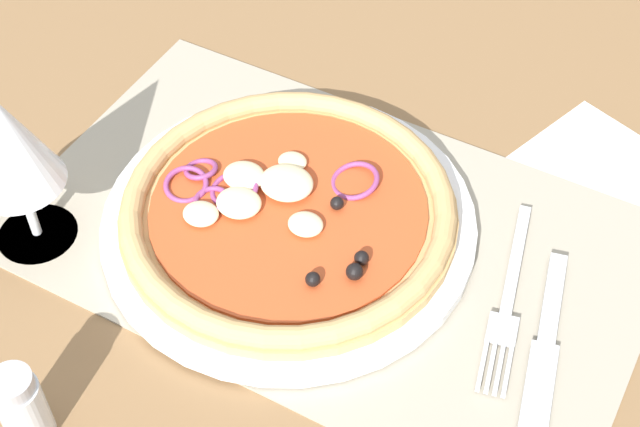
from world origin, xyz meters
TOP-DOWN VIEW (x-y plane):
  - ground_plane at (0.00, 0.00)cm, footprint 190.00×140.00cm
  - placemat at (0.00, 0.00)cm, footprint 49.70×30.11cm
  - plate at (3.36, 0.90)cm, footprint 29.97×29.97cm
  - pizza at (3.46, 0.90)cm, footprint 26.84×26.84cm
  - fork at (-14.88, -0.15)cm, footprint 5.44×17.89cm
  - knife at (-19.03, 3.64)cm, footprint 6.04×19.87cm
  - wine_glass at (20.81, 11.06)cm, footprint 7.20×7.20cm
  - napkin at (-17.46, -16.57)cm, footprint 18.58×17.67cm
  - pepper_shaker at (9.71, 24.93)cm, footprint 3.20×3.20cm

SIDE VIEW (x-z plane):
  - ground_plane at x=0.00cm, z-range -2.40..0.00cm
  - napkin at x=-17.46cm, z-range 0.00..0.36cm
  - placemat at x=0.00cm, z-range 0.00..0.40cm
  - fork at x=-14.88cm, z-range 0.40..0.84cm
  - knife at x=-19.03cm, z-range 0.35..0.96cm
  - plate at x=3.36cm, z-range 0.40..1.42cm
  - pizza at x=3.46cm, z-range 1.19..3.81cm
  - pepper_shaker at x=9.71cm, z-range -0.10..6.60cm
  - wine_glass at x=20.81cm, z-range 2.60..17.50cm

